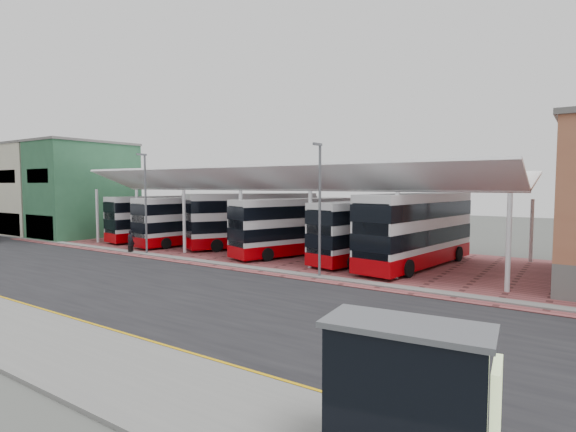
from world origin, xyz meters
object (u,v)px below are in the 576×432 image
bus_2 (252,221)px  bus_5 (417,230)px  bus_1 (190,221)px  bus_shelter (418,381)px  pedestrian (131,240)px  bus_3 (295,227)px  bus_0 (161,218)px  bus_4 (367,231)px

bus_2 → bus_5: 15.20m
bus_1 → bus_shelter: (28.41, -21.18, -0.42)m
bus_5 → pedestrian: bus_5 is taller
bus_3 → pedestrian: 14.03m
bus_0 → bus_shelter: size_ratio=3.11×
bus_2 → bus_shelter: 31.82m
bus_1 → bus_shelter: bearing=-28.1°
bus_0 → bus_shelter: 39.84m
bus_0 → bus_4: bus_0 is taller
bus_shelter → pedestrian: bearing=146.1°
bus_2 → pedestrian: size_ratio=6.53×
bus_0 → bus_1: bearing=1.5°
bus_1 → bus_4: 17.68m
bus_1 → bus_2: 6.37m
bus_2 → bus_3: size_ratio=1.03×
bus_3 → bus_2: bearing=-175.2°
pedestrian → bus_shelter: bus_shelter is taller
bus_0 → bus_4: (22.55, -0.12, -0.03)m
bus_5 → bus_shelter: 22.81m
bus_2 → pedestrian: (-7.09, -7.43, -1.50)m
bus_4 → bus_5: bus_5 is taller
pedestrian → bus_2: bearing=-30.6°
bus_3 → bus_5: bus_5 is taller
bus_1 → bus_4: bus_1 is taller
bus_3 → pedestrian: (-12.66, -5.90, -1.35)m
bus_3 → bus_4: 5.96m
bus_1 → bus_3: bus_3 is taller
bus_1 → bus_3: (11.74, 0.04, 0.03)m
bus_3 → bus_4: bus_3 is taller
pedestrian → bus_4: bearing=-57.8°
bus_1 → bus_5: bus_5 is taller
bus_2 → bus_shelter: (22.24, -22.75, -0.61)m
bus_4 → bus_5: 3.67m
bus_3 → bus_shelter: size_ratio=3.13×
bus_shelter → bus_0: bearing=140.4°
bus_4 → pedestrian: bus_4 is taller
bus_1 → bus_2: bearing=22.9°
bus_0 → bus_2: bearing=14.2°
bus_5 → pedestrian: (-22.26, -6.36, -1.59)m
bus_1 → bus_4: bearing=10.4°
bus_4 → bus_5: (3.66, -0.08, 0.30)m
bus_4 → pedestrian: bearing=-148.5°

